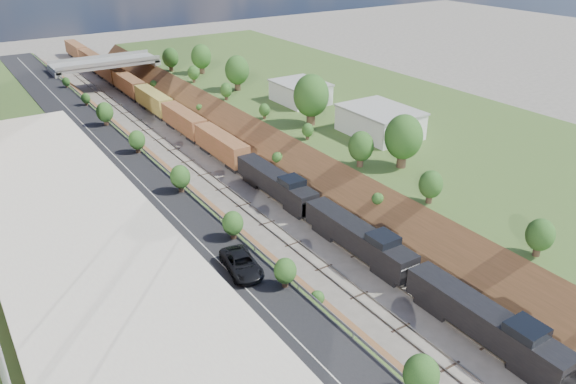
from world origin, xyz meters
The scene contains 15 objects.
platform_right centered at (33.00, 60.00, 2.50)m, with size 44.00×180.00×5.00m, color #425F27.
embankment_left centered at (-11.00, 60.00, 0.00)m, with size 7.07×180.00×7.07m, color brown.
embankment_right centered at (11.00, 60.00, 0.00)m, with size 7.07×180.00×7.07m, color brown.
rail_left_track centered at (-2.60, 60.00, 0.09)m, with size 1.58×180.00×0.18m, color gray.
rail_right_track centered at (2.60, 60.00, 0.09)m, with size 1.58×180.00×0.18m, color gray.
road centered at (-15.50, 60.00, 5.05)m, with size 8.00×180.00×0.10m, color black.
guardrail centered at (-11.40, 59.80, 5.55)m, with size 0.10×171.00×0.70m.
commercial_building centered at (-28.00, 38.00, 8.51)m, with size 14.30×62.30×7.00m.
overpass centered at (0.00, 122.00, 4.92)m, with size 24.50×8.30×7.40m.
white_building_near centered at (23.50, 52.00, 7.00)m, with size 9.00×12.00×4.00m, color silver.
white_building_far centered at (23.00, 74.00, 6.80)m, with size 8.00×10.00×3.60m, color silver.
tree_right_large centered at (17.00, 40.00, 9.38)m, with size 5.25×5.25×7.61m.
tree_left_crest centered at (-11.80, 20.00, 7.04)m, with size 2.45×2.45×3.55m.
freight_train centered at (2.60, 89.82, 2.54)m, with size 2.92×164.56×4.55m.
suv centered at (-14.41, 29.01, 5.97)m, with size 2.90×6.29×1.75m, color black.
Camera 1 is at (-35.74, -12.14, 35.77)m, focal length 35.00 mm.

